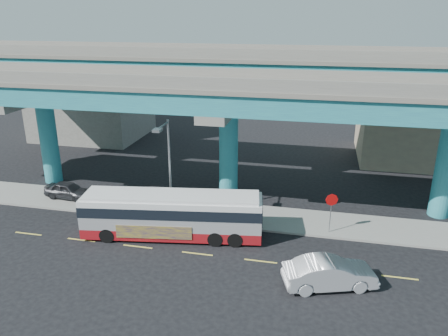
% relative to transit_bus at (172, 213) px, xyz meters
% --- Properties ---
extents(ground, '(120.00, 120.00, 0.00)m').
position_rel_transit_bus_xyz_m(ground, '(2.23, -1.57, -1.68)').
color(ground, black).
rests_on(ground, ground).
extents(sidewalk, '(70.00, 4.00, 0.15)m').
position_rel_transit_bus_xyz_m(sidewalk, '(2.23, 3.93, -1.60)').
color(sidewalk, gray).
rests_on(sidewalk, ground).
extents(lane_markings, '(58.00, 0.12, 0.01)m').
position_rel_transit_bus_xyz_m(lane_markings, '(2.23, -1.87, -1.67)').
color(lane_markings, '#D8C64C').
rests_on(lane_markings, ground).
extents(viaduct, '(52.00, 12.40, 11.70)m').
position_rel_transit_bus_xyz_m(viaduct, '(2.23, 7.54, 7.46)').
color(viaduct, '#21667F').
rests_on(viaduct, ground).
extents(building_beige, '(14.00, 10.23, 7.00)m').
position_rel_transit_bus_xyz_m(building_beige, '(20.23, 21.41, 1.83)').
color(building_beige, tan).
rests_on(building_beige, ground).
extents(building_concrete, '(12.00, 10.00, 9.00)m').
position_rel_transit_bus_xyz_m(building_concrete, '(-17.77, 22.43, 2.82)').
color(building_concrete, gray).
rests_on(building_concrete, ground).
extents(transit_bus, '(12.17, 4.35, 3.06)m').
position_rel_transit_bus_xyz_m(transit_bus, '(0.00, 0.00, 0.00)').
color(transit_bus, maroon).
rests_on(transit_bus, ground).
extents(sedan, '(4.78, 6.11, 1.67)m').
position_rel_transit_bus_xyz_m(sedan, '(10.25, -3.61, -0.84)').
color(sedan, silver).
rests_on(sedan, ground).
extents(parked_car, '(2.20, 4.14, 1.32)m').
position_rel_transit_bus_xyz_m(parked_car, '(-10.18, 3.97, -0.87)').
color(parked_car, '#292A2D').
rests_on(parked_car, sidewalk).
extents(street_lamp, '(0.50, 2.40, 7.30)m').
position_rel_transit_bus_xyz_m(street_lamp, '(-0.92, 1.88, 3.25)').
color(street_lamp, gray).
rests_on(street_lamp, sidewalk).
extents(stop_sign, '(0.83, 0.23, 2.81)m').
position_rel_transit_bus_xyz_m(stop_sign, '(10.28, 2.61, 0.52)').
color(stop_sign, gray).
rests_on(stop_sign, sidewalk).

